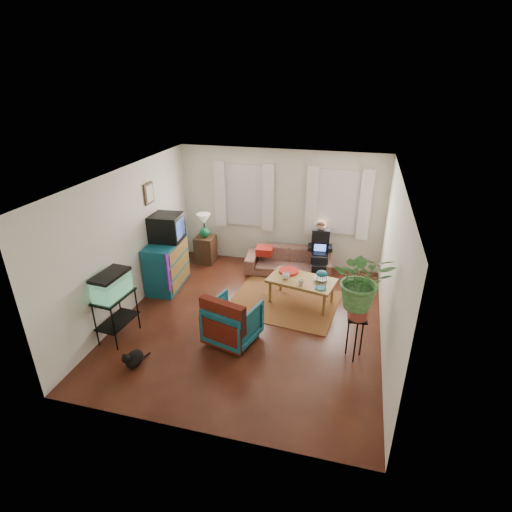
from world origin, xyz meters
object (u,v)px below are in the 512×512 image
(dresser, at_px, (167,264))
(coffee_table, at_px, (301,291))
(side_table, at_px, (206,249))
(aquarium_stand, at_px, (117,317))
(plant_stand, at_px, (355,338))
(armchair, at_px, (233,320))
(sofa, at_px, (288,257))

(dresser, distance_m, coffee_table, 2.78)
(side_table, bearing_deg, coffee_table, -27.43)
(aquarium_stand, xyz_separation_m, plant_stand, (3.81, 0.45, -0.03))
(side_table, bearing_deg, armchair, -60.56)
(coffee_table, bearing_deg, plant_stand, -41.30)
(sofa, height_order, plant_stand, plant_stand)
(sofa, distance_m, dresser, 2.61)
(side_table, relative_size, dresser, 0.56)
(dresser, xyz_separation_m, plant_stand, (3.80, -1.37, -0.13))
(side_table, height_order, dresser, dresser)
(side_table, bearing_deg, aquarium_stand, -96.44)
(side_table, height_order, aquarium_stand, aquarium_stand)
(side_table, bearing_deg, plant_stand, -37.38)
(sofa, height_order, coffee_table, sofa)
(plant_stand, bearing_deg, side_table, 142.62)
(armchair, distance_m, coffee_table, 1.70)
(dresser, relative_size, coffee_table, 0.90)
(dresser, bearing_deg, sofa, 24.34)
(side_table, xyz_separation_m, aquarium_stand, (-0.35, -3.10, 0.09))
(coffee_table, bearing_deg, dresser, -167.75)
(armchair, bearing_deg, aquarium_stand, 27.53)
(dresser, xyz_separation_m, armchair, (1.86, -1.41, -0.11))
(coffee_table, relative_size, plant_stand, 1.69)
(armchair, bearing_deg, side_table, -45.41)
(sofa, height_order, aquarium_stand, aquarium_stand)
(sofa, bearing_deg, aquarium_stand, -133.30)
(dresser, bearing_deg, coffee_table, -3.51)
(coffee_table, bearing_deg, armchair, -110.51)
(armchair, bearing_deg, plant_stand, -163.57)
(side_table, distance_m, coffee_table, 2.73)
(plant_stand, bearing_deg, armchair, -178.72)
(aquarium_stand, relative_size, plant_stand, 1.09)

